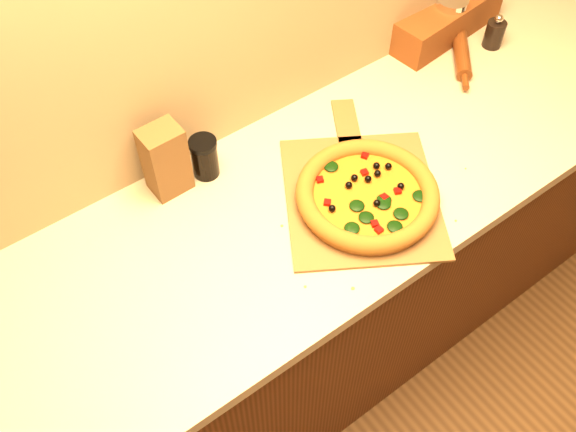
# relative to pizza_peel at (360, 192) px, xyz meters

# --- Properties ---
(cabinet) EXTENTS (2.80, 0.65, 0.86)m
(cabinet) POSITION_rel_pizza_peel_xyz_m (-0.21, 0.06, -0.47)
(cabinet) COLOR #43230E
(cabinet) RESTS_ON ground
(countertop) EXTENTS (2.84, 0.68, 0.04)m
(countertop) POSITION_rel_pizza_peel_xyz_m (-0.21, 0.06, -0.02)
(countertop) COLOR #C1B496
(countertop) RESTS_ON cabinet
(pizza_peel) EXTENTS (0.57, 0.63, 0.01)m
(pizza_peel) POSITION_rel_pizza_peel_xyz_m (0.00, 0.00, 0.00)
(pizza_peel) COLOR brown
(pizza_peel) RESTS_ON countertop
(pizza) EXTENTS (0.37, 0.37, 0.05)m
(pizza) POSITION_rel_pizza_peel_xyz_m (-0.01, -0.04, 0.03)
(pizza) COLOR #BC6F2F
(pizza) RESTS_ON pizza_peel
(pepper_grinder) EXTENTS (0.06, 0.06, 0.12)m
(pepper_grinder) POSITION_rel_pizza_peel_xyz_m (0.75, 0.23, 0.04)
(pepper_grinder) COLOR black
(pepper_grinder) RESTS_ON countertop
(rolling_pin) EXTENTS (0.25, 0.28, 0.05)m
(rolling_pin) POSITION_rel_pizza_peel_xyz_m (0.62, 0.24, 0.02)
(rolling_pin) COLOR #5F2C10
(rolling_pin) RESTS_ON countertop
(coffee_canister) EXTENTS (0.10, 0.10, 0.14)m
(coffee_canister) POSITION_rel_pizza_peel_xyz_m (0.66, 0.35, 0.07)
(coffee_canister) COLOR silver
(coffee_canister) RESTS_ON countertop
(bread_bag) EXTENTS (0.44, 0.18, 0.12)m
(bread_bag) POSITION_rel_pizza_peel_xyz_m (0.67, 0.36, 0.05)
(bread_bag) COLOR #602D12
(bread_bag) RESTS_ON countertop
(paper_bag) EXTENTS (0.11, 0.08, 0.21)m
(paper_bag) POSITION_rel_pizza_peel_xyz_m (-0.40, 0.32, 0.10)
(paper_bag) COLOR brown
(paper_bag) RESTS_ON countertop
(dark_jar) EXTENTS (0.08, 0.08, 0.12)m
(dark_jar) POSITION_rel_pizza_peel_xyz_m (-0.29, 0.30, 0.06)
(dark_jar) COLOR black
(dark_jar) RESTS_ON countertop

